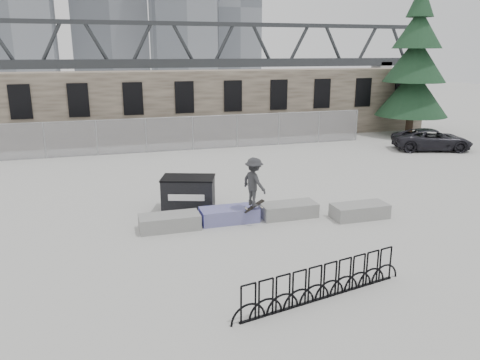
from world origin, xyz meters
The scene contains 13 objects.
ground centered at (0.00, 0.00, 0.00)m, with size 120.00×120.00×0.00m, color #ADADA8.
stone_wall centered at (0.00, 16.24, 2.26)m, with size 36.00×2.58×4.50m.
chainlink_fence centered at (0.00, 12.50, 1.04)m, with size 22.06×0.06×2.02m.
planter_far_left centered at (-3.22, -0.09, 0.27)m, with size 2.00×0.90×0.50m.
planter_center_left centered at (-1.13, 0.04, 0.27)m, with size 2.00×0.90×0.50m.
planter_center_right centered at (1.05, -0.08, 0.27)m, with size 2.00×0.90×0.50m.
planter_offset centered at (3.44, -0.90, 0.27)m, with size 2.00×0.90×0.50m.
dumpster centered at (-2.25, 1.67, 0.64)m, with size 2.20×1.72×1.27m.
bike_rack centered at (-0.38, -5.70, 0.44)m, with size 4.84×1.07×0.90m.
spruce_tree centered at (15.49, 13.07, 4.77)m, with size 4.83×4.83×11.50m.
truss_bridge centered at (10.00, 55.00, 4.13)m, with size 70.00×3.00×9.80m.
suv centered at (13.72, 8.39, 0.63)m, with size 2.10×4.56×1.27m, color black.
skateboarder centered at (-0.36, -0.36, 1.48)m, with size 0.96×1.23×1.89m.
Camera 1 is at (-5.11, -14.79, 5.76)m, focal length 35.00 mm.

